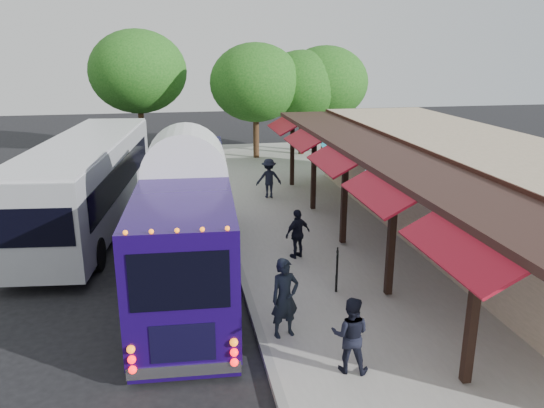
{
  "coord_description": "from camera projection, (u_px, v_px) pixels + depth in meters",
  "views": [
    {
      "loc": [
        -1.71,
        -12.33,
        6.68
      ],
      "look_at": [
        1.27,
        3.76,
        1.8
      ],
      "focal_mm": 35.0,
      "sensor_mm": 36.0,
      "label": 1
    }
  ],
  "objects": [
    {
      "name": "ground",
      "position": [
        250.0,
        313.0,
        13.83
      ],
      "size": [
        90.0,
        90.0,
        0.0
      ],
      "primitive_type": "plane",
      "color": "black",
      "rests_on": "ground"
    },
    {
      "name": "sidewalk",
      "position": [
        376.0,
        244.0,
        18.45
      ],
      "size": [
        10.0,
        40.0,
        0.15
      ],
      "primitive_type": "cube",
      "color": "#9E9B93",
      "rests_on": "ground"
    },
    {
      "name": "curb",
      "position": [
        235.0,
        254.0,
        17.58
      ],
      "size": [
        0.2,
        40.0,
        0.16
      ],
      "primitive_type": "cube",
      "color": "gray",
      "rests_on": "ground"
    },
    {
      "name": "station_shelter",
      "position": [
        470.0,
        190.0,
        18.53
      ],
      "size": [
        8.15,
        20.0,
        3.6
      ],
      "color": "tan",
      "rests_on": "ground"
    },
    {
      "name": "coach_bus",
      "position": [
        188.0,
        215.0,
        15.54
      ],
      "size": [
        2.97,
        11.26,
        3.57
      ],
      "rotation": [
        0.0,
        0.0,
        -0.06
      ],
      "color": "#1C0756",
      "rests_on": "ground"
    },
    {
      "name": "city_bus",
      "position": [
        88.0,
        179.0,
        20.02
      ],
      "size": [
        4.0,
        12.69,
        3.35
      ],
      "rotation": [
        0.0,
        0.0,
        -0.1
      ],
      "color": "#979A9F",
      "rests_on": "ground"
    },
    {
      "name": "ped_a",
      "position": [
        285.0,
        298.0,
        12.21
      ],
      "size": [
        0.8,
        0.63,
        1.92
      ],
      "primitive_type": "imported",
      "rotation": [
        0.0,
        0.0,
        0.27
      ],
      "color": "black",
      "rests_on": "sidewalk"
    },
    {
      "name": "ped_b",
      "position": [
        350.0,
        335.0,
        10.91
      ],
      "size": [
        0.98,
        0.87,
        1.66
      ],
      "primitive_type": "imported",
      "rotation": [
        0.0,
        0.0,
        2.78
      ],
      "color": "black",
      "rests_on": "sidewalk"
    },
    {
      "name": "ped_c",
      "position": [
        298.0,
        234.0,
        16.86
      ],
      "size": [
        1.02,
        0.76,
        1.61
      ],
      "primitive_type": "imported",
      "rotation": [
        0.0,
        0.0,
        3.59
      ],
      "color": "black",
      "rests_on": "sidewalk"
    },
    {
      "name": "ped_d",
      "position": [
        269.0,
        178.0,
        23.64
      ],
      "size": [
        1.15,
        0.67,
        1.76
      ],
      "primitive_type": "imported",
      "rotation": [
        0.0,
        0.0,
        3.16
      ],
      "color": "black",
      "rests_on": "sidewalk"
    },
    {
      "name": "sign_board",
      "position": [
        337.0,
        264.0,
        14.46
      ],
      "size": [
        0.21,
        0.54,
        1.21
      ],
      "rotation": [
        0.0,
        0.0,
        -0.31
      ],
      "color": "black",
      "rests_on": "sidewalk"
    },
    {
      "name": "tree_left",
      "position": [
        256.0,
        83.0,
        31.2
      ],
      "size": [
        5.41,
        5.41,
        6.93
      ],
      "color": "#382314",
      "rests_on": "ground"
    },
    {
      "name": "tree_mid",
      "position": [
        302.0,
        86.0,
        32.34
      ],
      "size": [
        5.08,
        5.08,
        6.5
      ],
      "color": "#382314",
      "rests_on": "ground"
    },
    {
      "name": "tree_right",
      "position": [
        325.0,
        83.0,
        32.86
      ],
      "size": [
        5.28,
        5.28,
        6.76
      ],
      "color": "#382314",
      "rests_on": "ground"
    },
    {
      "name": "tree_far",
      "position": [
        138.0,
        72.0,
        32.93
      ],
      "size": [
        6.05,
        6.05,
        7.74
      ],
      "color": "#382314",
      "rests_on": "ground"
    }
  ]
}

